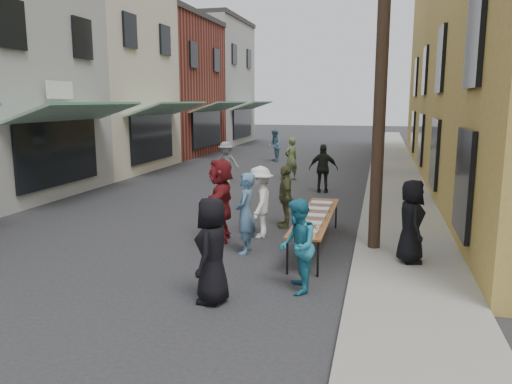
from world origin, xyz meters
The scene contains 27 objects.
ground centered at (0.00, 0.00, 0.00)m, with size 120.00×120.00×0.00m, color #28282B.
sidewalk centered at (5.00, 15.00, 0.05)m, with size 2.20×60.00×0.10m, color gray.
storefront_row centered at (-10.00, 14.96, 4.12)m, with size 8.00×37.00×9.00m.
utility_pole_near centered at (4.30, 3.00, 4.50)m, with size 0.26×0.26×9.00m, color #2D2116.
utility_pole_mid centered at (4.30, 15.00, 4.50)m, with size 0.26×0.26×9.00m, color #2D2116.
utility_pole_far centered at (4.30, 27.00, 4.50)m, with size 0.26×0.26×9.00m, color #2D2116.
serving_table centered at (3.02, 2.96, 0.71)m, with size 0.70×4.00×0.75m.
catering_tray_sausage centered at (3.02, 1.31, 0.79)m, with size 0.50×0.33×0.08m, color maroon.
catering_tray_foil_b centered at (3.02, 1.96, 0.79)m, with size 0.50×0.33×0.08m, color #B2B2B7.
catering_tray_buns centered at (3.02, 2.66, 0.79)m, with size 0.50×0.33×0.08m, color tan.
catering_tray_foil_d centered at (3.02, 3.36, 0.79)m, with size 0.50×0.33×0.08m, color #B2B2B7.
catering_tray_buns_end centered at (3.02, 4.06, 0.79)m, with size 0.50×0.33×0.08m, color tan.
condiment_jar_a centered at (2.80, 1.01, 0.79)m, with size 0.07×0.07×0.08m, color #A57F26.
condiment_jar_b centered at (2.80, 1.11, 0.79)m, with size 0.07×0.07×0.08m, color #A57F26.
condiment_jar_c centered at (2.80, 1.21, 0.79)m, with size 0.07×0.07×0.08m, color #A57F26.
cup_stack centered at (3.22, 1.06, 0.81)m, with size 0.08×0.08×0.12m, color tan.
guest_front_a centered at (1.78, -0.49, 0.87)m, with size 0.85×0.55×1.74m, color black.
guest_front_b centered at (1.60, 2.22, 0.88)m, with size 0.64×0.42×1.76m, color teal.
guest_front_c centered at (3.05, 0.27, 0.82)m, with size 0.79×0.62×1.64m, color teal.
guest_front_d centered at (1.60, 3.56, 0.86)m, with size 1.12×0.64×1.73m, color white.
guest_front_e centered at (2.00, 4.67, 0.81)m, with size 0.95×0.40×1.62m, color brown.
guest_queue_back centered at (0.80, 2.98, 0.98)m, with size 1.81×0.58×1.96m, color maroon.
server centered at (5.00, 2.14, 0.93)m, with size 0.81×0.52×1.65m, color black.
passerby_left centered at (-1.62, 11.05, 0.83)m, with size 1.07×0.62×1.66m, color gray.
passerby_mid centered at (2.40, 9.84, 0.87)m, with size 1.02×0.43×1.75m, color black.
passerby_right centered at (0.79, 12.37, 0.89)m, with size 0.65×0.43×1.79m, color #586B3E.
passerby_far centered at (-1.24, 18.60, 0.87)m, with size 0.84×0.66×1.73m, color teal.
Camera 1 is at (4.35, -7.84, 3.26)m, focal length 35.00 mm.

